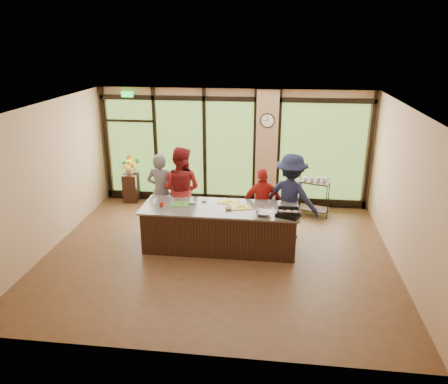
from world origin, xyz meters
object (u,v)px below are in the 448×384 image
(island_base, at_px, (220,229))
(roasting_pan, at_px, (288,215))
(cook_right, at_px, (291,197))
(cook_left, at_px, (161,192))
(bar_cart, at_px, (314,193))
(flower_stand, at_px, (131,188))

(island_base, relative_size, roasting_pan, 7.14)
(cook_right, bearing_deg, roasting_pan, 109.89)
(cook_left, bearing_deg, island_base, 157.18)
(cook_left, height_order, roasting_pan, cook_left)
(cook_right, relative_size, bar_cart, 1.92)
(roasting_pan, bearing_deg, bar_cart, 96.88)
(island_base, relative_size, cook_right, 1.63)
(island_base, bearing_deg, bar_cart, 44.53)
(cook_right, relative_size, flower_stand, 2.52)
(cook_right, relative_size, roasting_pan, 4.39)
(cook_right, xyz_separation_m, flower_stand, (-4.18, 1.77, -0.58))
(cook_right, distance_m, flower_stand, 4.58)
(roasting_pan, relative_size, bar_cart, 0.44)
(island_base, distance_m, flower_stand, 3.67)
(island_base, xyz_separation_m, flower_stand, (-2.73, 2.45, -0.06))
(cook_left, bearing_deg, roasting_pan, 164.86)
(cook_right, distance_m, bar_cart, 1.52)
(roasting_pan, distance_m, flower_stand, 4.99)
(cook_left, relative_size, roasting_pan, 4.14)
(island_base, distance_m, cook_left, 1.73)
(bar_cart, bearing_deg, roasting_pan, -87.36)
(island_base, height_order, bar_cart, bar_cart)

